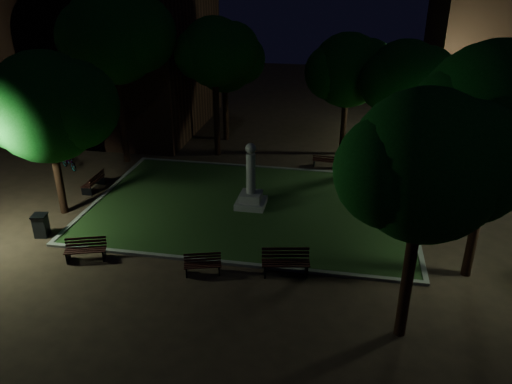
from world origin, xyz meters
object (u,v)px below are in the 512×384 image
at_px(bench_left_side, 94,182).
at_px(bench_right_side, 446,204).
at_px(bench_near_left, 203,265).
at_px(trash_bin, 41,225).
at_px(monument, 251,189).
at_px(bench_far_side, 325,161).
at_px(bench_west_near, 86,250).
at_px(bench_near_right, 286,263).
at_px(bicycle, 69,162).

bearing_deg(bench_left_side, bench_right_side, 92.32).
xyz_separation_m(bench_near_left, trash_bin, (-7.64, 1.47, 0.16)).
relative_size(monument, bench_far_side, 2.29).
bearing_deg(bench_west_near, bench_left_side, 96.42).
distance_m(bench_near_left, bench_west_near, 4.86).
distance_m(bench_near_right, bicycle, 15.92).
bearing_deg(bench_left_side, bench_far_side, 115.12).
xyz_separation_m(bench_right_side, bench_far_side, (-5.98, 4.75, -0.05)).
bearing_deg(bench_left_side, bench_near_right, 61.87).
xyz_separation_m(bench_west_near, trash_bin, (-2.79, 1.36, 0.11)).
xyz_separation_m(monument, bicycle, (-11.23, 2.98, -0.55)).
bearing_deg(trash_bin, bench_near_right, -4.79).
height_order(bench_west_near, bench_left_side, bench_left_side).
relative_size(monument, bench_left_side, 1.97).
bearing_deg(bench_near_right, monument, 103.38).
xyz_separation_m(bench_near_right, trash_bin, (-10.74, 0.90, 0.05)).
relative_size(monument, trash_bin, 3.12).
bearing_deg(bench_near_left, bench_left_side, 123.70).
bearing_deg(bench_far_side, bicycle, 15.53).
bearing_deg(bench_near_right, bench_right_side, 32.87).
bearing_deg(bench_left_side, trash_bin, 1.05).
bearing_deg(bicycle, trash_bin, -125.93).
bearing_deg(bench_left_side, monument, 86.53).
height_order(bench_west_near, trash_bin, trash_bin).
bearing_deg(monument, bench_right_side, 7.43).
bearing_deg(bench_left_side, bench_near_left, 50.53).
bearing_deg(bicycle, monument, -72.00).
xyz_separation_m(bench_near_left, bench_west_near, (-4.86, 0.11, 0.05)).
height_order(bench_right_side, bench_far_side, bench_right_side).
xyz_separation_m(bench_west_near, bench_far_side, (8.77, 11.69, -0.06)).
distance_m(monument, trash_bin, 9.46).
bearing_deg(bench_right_side, bench_west_near, 98.19).
relative_size(monument, bench_west_near, 1.90).
relative_size(bench_near_left, bench_left_side, 0.92).
relative_size(bench_west_near, bench_far_side, 1.21).
distance_m(bench_west_near, bicycle, 10.39).
relative_size(bench_near_right, trash_bin, 1.84).
bearing_deg(bench_far_side, bench_left_side, 28.84).
bearing_deg(bench_west_near, trash_bin, 135.97).
relative_size(bench_near_right, bench_west_near, 1.12).
bearing_deg(bench_near_left, bench_far_side, 55.02).
height_order(monument, bench_near_right, monument).
relative_size(bench_west_near, bicycle, 1.08).
xyz_separation_m(monument, bench_left_side, (-8.44, 0.54, -0.54)).
bearing_deg(bench_right_side, bicycle, 67.98).
relative_size(bench_near_right, bicycle, 1.21).
xyz_separation_m(bench_near_right, bench_left_side, (-10.82, 5.83, -0.05)).
distance_m(bench_far_side, trash_bin, 15.50).
height_order(trash_bin, bicycle, trash_bin).
height_order(bench_left_side, bench_right_side, bench_left_side).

